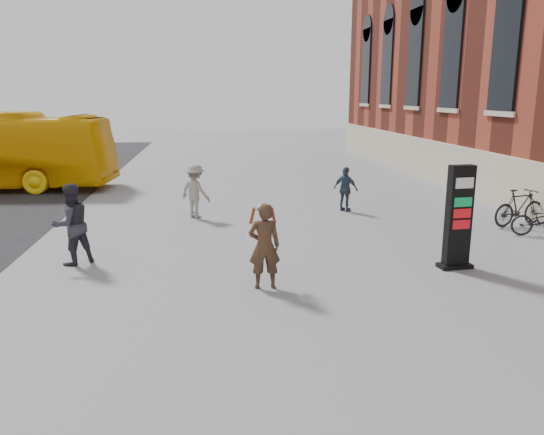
{
  "coord_description": "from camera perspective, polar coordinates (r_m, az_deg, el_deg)",
  "views": [
    {
      "loc": [
        -0.42,
        -9.34,
        3.78
      ],
      "look_at": [
        0.88,
        1.66,
        1.21
      ],
      "focal_mm": 35.0,
      "sensor_mm": 36.0,
      "label": 1
    }
  ],
  "objects": [
    {
      "name": "woman",
      "position": [
        10.47,
        -0.84,
        -2.96
      ],
      "size": [
        0.66,
        0.59,
        1.74
      ],
      "rotation": [
        0.0,
        0.0,
        3.15
      ],
      "color": "#3A271A",
      "rests_on": "ground"
    },
    {
      "name": "pedestrian_c",
      "position": [
        17.69,
        7.93,
        3.04
      ],
      "size": [
        0.88,
        0.84,
        1.47
      ],
      "primitive_type": "imported",
      "rotation": [
        0.0,
        0.0,
        2.41
      ],
      "color": "#304153",
      "rests_on": "ground"
    },
    {
      "name": "bike_7",
      "position": [
        17.17,
        25.08,
        0.99
      ],
      "size": [
        1.92,
        0.98,
        1.11
      ],
      "primitive_type": "imported",
      "rotation": [
        0.0,
        0.0,
        1.83
      ],
      "color": "black",
      "rests_on": "ground"
    },
    {
      "name": "ground",
      "position": [
        10.08,
        -3.93,
        -8.99
      ],
      "size": [
        100.0,
        100.0,
        0.0
      ],
      "primitive_type": "plane",
      "color": "#9E9EA3"
    },
    {
      "name": "pedestrian_b",
      "position": [
        16.76,
        -8.26,
        2.84
      ],
      "size": [
        1.24,
        1.18,
        1.69
      ],
      "primitive_type": "imported",
      "rotation": [
        0.0,
        0.0,
        2.43
      ],
      "color": "gray",
      "rests_on": "ground"
    },
    {
      "name": "pedestrian_a",
      "position": [
        12.77,
        -20.78,
        -0.7
      ],
      "size": [
        1.15,
        1.11,
        1.86
      ],
      "primitive_type": "imported",
      "rotation": [
        0.0,
        0.0,
        3.82
      ],
      "color": "#2E2C36",
      "rests_on": "ground"
    },
    {
      "name": "info_pylon",
      "position": [
        12.32,
        19.42,
        -0.0
      ],
      "size": [
        0.77,
        0.44,
        2.31
      ],
      "rotation": [
        0.0,
        0.0,
        0.1
      ],
      "color": "black",
      "rests_on": "ground"
    },
    {
      "name": "bike_6",
      "position": [
        16.21,
        27.25,
        -0.26
      ],
      "size": [
        1.82,
        1.05,
        0.9
      ],
      "primitive_type": "imported",
      "rotation": [
        0.0,
        0.0,
        1.29
      ],
      "color": "black",
      "rests_on": "ground"
    }
  ]
}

